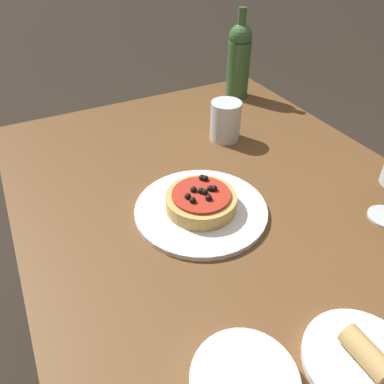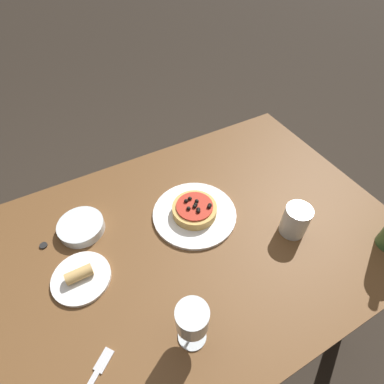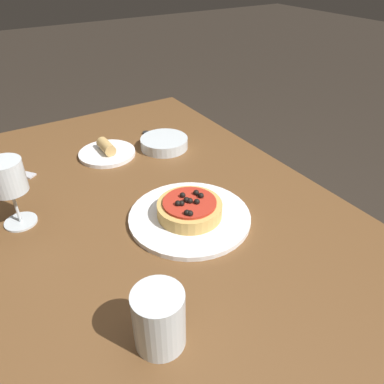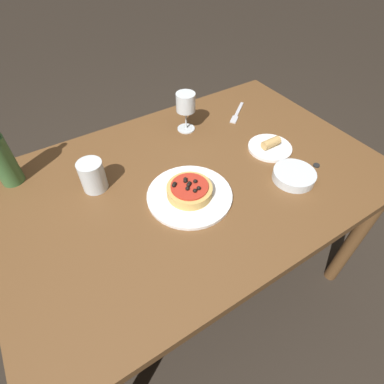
{
  "view_description": "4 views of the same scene",
  "coord_description": "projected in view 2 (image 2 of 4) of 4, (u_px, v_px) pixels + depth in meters",
  "views": [
    {
      "loc": [
        -0.47,
        0.38,
        1.28
      ],
      "look_at": [
        0.08,
        0.09,
        0.79
      ],
      "focal_mm": 35.0,
      "sensor_mm": 36.0,
      "label": 1
    },
    {
      "loc": [
        -0.25,
        -0.48,
        1.57
      ],
      "look_at": [
        0.09,
        0.14,
        0.79
      ],
      "focal_mm": 28.0,
      "sensor_mm": 36.0,
      "label": 2
    },
    {
      "loc": [
        0.67,
        -0.29,
        1.29
      ],
      "look_at": [
        0.11,
        0.06,
        0.85
      ],
      "focal_mm": 35.0,
      "sensor_mm": 36.0,
      "label": 3
    },
    {
      "loc": [
        0.43,
        0.67,
        1.48
      ],
      "look_at": [
        0.07,
        0.09,
        0.77
      ],
      "focal_mm": 28.0,
      "sensor_mm": 36.0,
      "label": 4
    }
  ],
  "objects": [
    {
      "name": "ground_plane",
      "position": [
        190.0,
        320.0,
        1.52
      ],
      "size": [
        14.0,
        14.0,
        0.0
      ],
      "primitive_type": "plane",
      "color": "#2D261E"
    },
    {
      "name": "side_plate",
      "position": [
        81.0,
        277.0,
        0.87
      ],
      "size": [
        0.17,
        0.17,
        0.05
      ],
      "color": "white",
      "rests_on": "dining_table"
    },
    {
      "name": "wine_glass",
      "position": [
        192.0,
        320.0,
        0.69
      ],
      "size": [
        0.08,
        0.08,
        0.16
      ],
      "color": "silver",
      "rests_on": "dining_table"
    },
    {
      "name": "dining_table",
      "position": [
        188.0,
        254.0,
        1.04
      ],
      "size": [
        1.37,
        0.91,
        0.74
      ],
      "color": "brown",
      "rests_on": "ground_plane"
    },
    {
      "name": "bottle_cap",
      "position": [
        44.0,
        246.0,
        0.96
      ],
      "size": [
        0.02,
        0.02,
        0.01
      ],
      "color": "black",
      "rests_on": "dining_table"
    },
    {
      "name": "pizza",
      "position": [
        195.0,
        209.0,
        1.02
      ],
      "size": [
        0.15,
        0.15,
        0.05
      ],
      "color": "tan",
      "rests_on": "dinner_plate"
    },
    {
      "name": "water_cup",
      "position": [
        295.0,
        220.0,
        0.96
      ],
      "size": [
        0.08,
        0.08,
        0.11
      ],
      "color": "silver",
      "rests_on": "dining_table"
    },
    {
      "name": "fork",
      "position": [
        91.0,
        382.0,
        0.71
      ],
      "size": [
        0.16,
        0.13,
        0.0
      ],
      "rotation": [
        0.0,
        0.0,
        0.66
      ],
      "color": "silver",
      "rests_on": "dining_table"
    },
    {
      "name": "side_bowl",
      "position": [
        81.0,
        227.0,
        0.99
      ],
      "size": [
        0.15,
        0.15,
        0.03
      ],
      "color": "silver",
      "rests_on": "dining_table"
    },
    {
      "name": "dinner_plate",
      "position": [
        194.0,
        214.0,
        1.04
      ],
      "size": [
        0.29,
        0.29,
        0.01
      ],
      "color": "white",
      "rests_on": "dining_table"
    }
  ]
}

